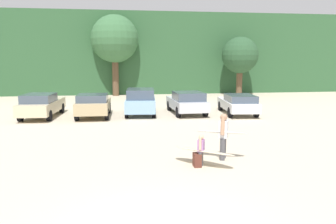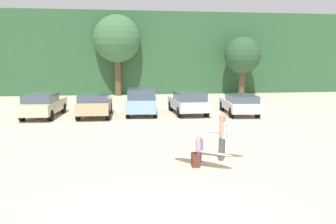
{
  "view_description": "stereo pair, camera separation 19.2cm",
  "coord_description": "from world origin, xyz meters",
  "px_view_note": "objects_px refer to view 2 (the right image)",
  "views": [
    {
      "loc": [
        -0.8,
        -6.4,
        3.51
      ],
      "look_at": [
        1.46,
        8.9,
        1.13
      ],
      "focal_mm": 36.63,
      "sensor_mm": 36.0,
      "label": 1
    },
    {
      "loc": [
        -0.61,
        -6.43,
        3.51
      ],
      "look_at": [
        1.46,
        8.9,
        1.13
      ],
      "focal_mm": 36.63,
      "sensor_mm": 36.0,
      "label": 2
    }
  ],
  "objects_px": {
    "backpack_dropped": "(195,160)",
    "person_adult": "(222,134)",
    "parked_car_white": "(240,103)",
    "surfboard_cream": "(202,151)",
    "parked_car_tan": "(95,104)",
    "surfboard_white": "(220,132)",
    "parked_car_sky_blue": "(142,101)",
    "person_child": "(199,149)",
    "parked_car_champagne": "(43,105)",
    "parked_car_silver": "(188,102)"
  },
  "relations": [
    {
      "from": "surfboard_white",
      "to": "backpack_dropped",
      "type": "xyz_separation_m",
      "value": [
        -1.03,
        -0.77,
        -0.74
      ]
    },
    {
      "from": "person_adult",
      "to": "surfboard_white",
      "type": "xyz_separation_m",
      "value": [
        -0.07,
        0.06,
        0.04
      ]
    },
    {
      "from": "person_adult",
      "to": "backpack_dropped",
      "type": "distance_m",
      "value": 1.49
    },
    {
      "from": "parked_car_sky_blue",
      "to": "surfboard_white",
      "type": "height_order",
      "value": "parked_car_sky_blue"
    },
    {
      "from": "person_child",
      "to": "backpack_dropped",
      "type": "height_order",
      "value": "person_child"
    },
    {
      "from": "parked_car_champagne",
      "to": "surfboard_white",
      "type": "xyz_separation_m",
      "value": [
        8.19,
        -10.13,
        0.2
      ]
    },
    {
      "from": "parked_car_white",
      "to": "surfboard_white",
      "type": "height_order",
      "value": "parked_car_white"
    },
    {
      "from": "parked_car_tan",
      "to": "surfboard_white",
      "type": "bearing_deg",
      "value": -150.97
    },
    {
      "from": "person_adult",
      "to": "person_child",
      "type": "relative_size",
      "value": 1.52
    },
    {
      "from": "parked_car_silver",
      "to": "surfboard_white",
      "type": "xyz_separation_m",
      "value": [
        -0.85,
        -10.15,
        0.19
      ]
    },
    {
      "from": "backpack_dropped",
      "to": "person_adult",
      "type": "bearing_deg",
      "value": 32.75
    },
    {
      "from": "parked_car_sky_blue",
      "to": "backpack_dropped",
      "type": "xyz_separation_m",
      "value": [
        1.11,
        -11.12,
        -0.63
      ]
    },
    {
      "from": "parked_car_white",
      "to": "surfboard_cream",
      "type": "distance_m",
      "value": 11.33
    },
    {
      "from": "parked_car_sky_blue",
      "to": "surfboard_white",
      "type": "xyz_separation_m",
      "value": [
        2.14,
        -10.35,
        0.11
      ]
    },
    {
      "from": "parked_car_white",
      "to": "surfboard_white",
      "type": "xyz_separation_m",
      "value": [
        -4.08,
        -9.51,
        0.25
      ]
    },
    {
      "from": "surfboard_cream",
      "to": "parked_car_tan",
      "type": "bearing_deg",
      "value": -27.07
    },
    {
      "from": "parked_car_tan",
      "to": "parked_car_champagne",
      "type": "bearing_deg",
      "value": 84.74
    },
    {
      "from": "parked_car_white",
      "to": "surfboard_cream",
      "type": "relative_size",
      "value": 2.23
    },
    {
      "from": "parked_car_champagne",
      "to": "parked_car_silver",
      "type": "height_order",
      "value": "parked_car_champagne"
    },
    {
      "from": "person_adult",
      "to": "parked_car_champagne",
      "type": "bearing_deg",
      "value": -25.45
    },
    {
      "from": "parked_car_white",
      "to": "person_adult",
      "type": "xyz_separation_m",
      "value": [
        -4.0,
        -9.57,
        0.21
      ]
    },
    {
      "from": "person_adult",
      "to": "parked_car_silver",
      "type": "bearing_deg",
      "value": -68.84
    },
    {
      "from": "parked_car_white",
      "to": "backpack_dropped",
      "type": "bearing_deg",
      "value": 159.16
    },
    {
      "from": "parked_car_white",
      "to": "person_child",
      "type": "xyz_separation_m",
      "value": [
        -4.99,
        -10.3,
        -0.1
      ]
    },
    {
      "from": "parked_car_sky_blue",
      "to": "parked_car_white",
      "type": "height_order",
      "value": "parked_car_sky_blue"
    },
    {
      "from": "surfboard_white",
      "to": "parked_car_silver",
      "type": "bearing_deg",
      "value": -73.57
    },
    {
      "from": "parked_car_sky_blue",
      "to": "parked_car_white",
      "type": "distance_m",
      "value": 6.27
    },
    {
      "from": "parked_car_sky_blue",
      "to": "surfboard_white",
      "type": "bearing_deg",
      "value": -163.34
    },
    {
      "from": "person_adult",
      "to": "surfboard_white",
      "type": "bearing_deg",
      "value": -13.17
    },
    {
      "from": "parked_car_tan",
      "to": "surfboard_cream",
      "type": "height_order",
      "value": "parked_car_tan"
    },
    {
      "from": "parked_car_sky_blue",
      "to": "backpack_dropped",
      "type": "bearing_deg",
      "value": -169.32
    },
    {
      "from": "surfboard_white",
      "to": "surfboard_cream",
      "type": "relative_size",
      "value": 0.93
    },
    {
      "from": "person_child",
      "to": "surfboard_cream",
      "type": "xyz_separation_m",
      "value": [
        0.11,
        0.08,
        -0.1
      ]
    },
    {
      "from": "surfboard_cream",
      "to": "surfboard_white",
      "type": "bearing_deg",
      "value": -97.67
    },
    {
      "from": "parked_car_tan",
      "to": "parked_car_sky_blue",
      "type": "relative_size",
      "value": 0.97
    },
    {
      "from": "surfboard_cream",
      "to": "backpack_dropped",
      "type": "height_order",
      "value": "surfboard_cream"
    },
    {
      "from": "parked_car_champagne",
      "to": "surfboard_cream",
      "type": "height_order",
      "value": "parked_car_champagne"
    },
    {
      "from": "parked_car_sky_blue",
      "to": "person_adult",
      "type": "relative_size",
      "value": 2.52
    },
    {
      "from": "parked_car_silver",
      "to": "person_child",
      "type": "relative_size",
      "value": 4.11
    },
    {
      "from": "parked_car_sky_blue",
      "to": "person_adult",
      "type": "height_order",
      "value": "parked_car_sky_blue"
    },
    {
      "from": "parked_car_silver",
      "to": "parked_car_white",
      "type": "xyz_separation_m",
      "value": [
        3.23,
        -0.63,
        -0.06
      ]
    },
    {
      "from": "parked_car_sky_blue",
      "to": "person_adult",
      "type": "xyz_separation_m",
      "value": [
        2.21,
        -10.41,
        0.07
      ]
    },
    {
      "from": "backpack_dropped",
      "to": "surfboard_cream",
      "type": "bearing_deg",
      "value": 14.79
    },
    {
      "from": "parked_car_white",
      "to": "backpack_dropped",
      "type": "distance_m",
      "value": 11.49
    },
    {
      "from": "parked_car_sky_blue",
      "to": "surfboard_white",
      "type": "distance_m",
      "value": 10.57
    },
    {
      "from": "parked_car_sky_blue",
      "to": "parked_car_white",
      "type": "bearing_deg",
      "value": -92.66
    },
    {
      "from": "parked_car_champagne",
      "to": "person_child",
      "type": "bearing_deg",
      "value": -141.94
    },
    {
      "from": "parked_car_tan",
      "to": "person_child",
      "type": "height_order",
      "value": "parked_car_tan"
    },
    {
      "from": "person_child",
      "to": "surfboard_white",
      "type": "relative_size",
      "value": 0.56
    },
    {
      "from": "person_child",
      "to": "backpack_dropped",
      "type": "xyz_separation_m",
      "value": [
        -0.12,
        0.02,
        -0.38
      ]
    }
  ]
}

